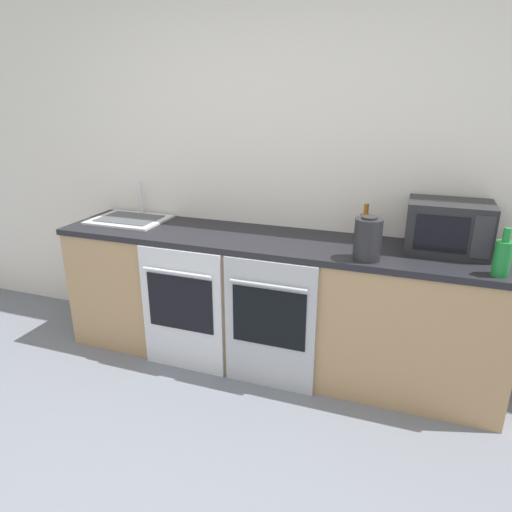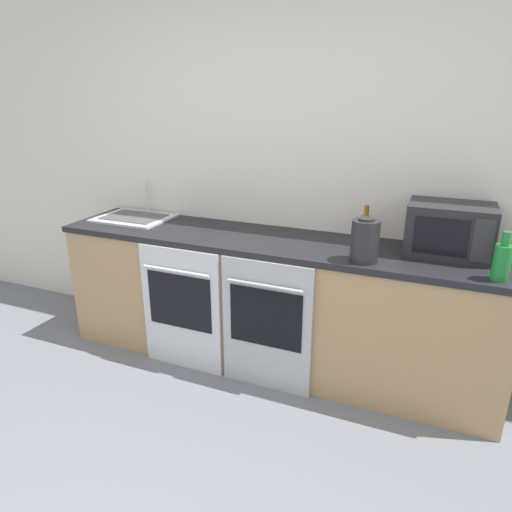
{
  "view_description": "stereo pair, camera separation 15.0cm",
  "coord_description": "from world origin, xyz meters",
  "px_view_note": "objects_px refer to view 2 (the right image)",
  "views": [
    {
      "loc": [
        0.86,
        -0.98,
        1.79
      ],
      "look_at": [
        -0.1,
        1.71,
        0.77
      ],
      "focal_mm": 32.0,
      "sensor_mm": 36.0,
      "label": 1
    },
    {
      "loc": [
        1.0,
        -0.93,
        1.79
      ],
      "look_at": [
        -0.1,
        1.71,
        0.77
      ],
      "focal_mm": 32.0,
      "sensor_mm": 36.0,
      "label": 2
    }
  ],
  "objects_px": {
    "microwave": "(449,230)",
    "bottle_amber": "(365,229)",
    "oven_left": "(181,309)",
    "bottle_green": "(502,262)",
    "sink": "(135,217)",
    "kettle": "(365,241)",
    "oven_right": "(266,326)"
  },
  "relations": [
    {
      "from": "oven_right",
      "to": "bottle_amber",
      "type": "height_order",
      "value": "bottle_amber"
    },
    {
      "from": "microwave",
      "to": "kettle",
      "type": "relative_size",
      "value": 1.88
    },
    {
      "from": "oven_left",
      "to": "microwave",
      "type": "xyz_separation_m",
      "value": [
        1.57,
        0.41,
        0.61
      ]
    },
    {
      "from": "oven_left",
      "to": "bottle_amber",
      "type": "xyz_separation_m",
      "value": [
        1.09,
        0.44,
        0.56
      ]
    },
    {
      "from": "bottle_amber",
      "to": "oven_right",
      "type": "bearing_deg",
      "value": -137.25
    },
    {
      "from": "kettle",
      "to": "oven_left",
      "type": "bearing_deg",
      "value": -174.1
    },
    {
      "from": "oven_left",
      "to": "bottle_amber",
      "type": "bearing_deg",
      "value": 22.2
    },
    {
      "from": "oven_left",
      "to": "kettle",
      "type": "height_order",
      "value": "kettle"
    },
    {
      "from": "microwave",
      "to": "kettle",
      "type": "distance_m",
      "value": 0.52
    },
    {
      "from": "oven_left",
      "to": "kettle",
      "type": "relative_size",
      "value": 3.45
    },
    {
      "from": "sink",
      "to": "kettle",
      "type": "bearing_deg",
      "value": -8.48
    },
    {
      "from": "oven_right",
      "to": "sink",
      "type": "bearing_deg",
      "value": 162.69
    },
    {
      "from": "microwave",
      "to": "sink",
      "type": "xyz_separation_m",
      "value": [
        -2.18,
        -0.03,
        -0.14
      ]
    },
    {
      "from": "bottle_amber",
      "to": "sink",
      "type": "xyz_separation_m",
      "value": [
        -1.7,
        -0.07,
        -0.08
      ]
    },
    {
      "from": "bottle_amber",
      "to": "sink",
      "type": "distance_m",
      "value": 1.7
    },
    {
      "from": "bottle_amber",
      "to": "bottle_green",
      "type": "relative_size",
      "value": 0.96
    },
    {
      "from": "microwave",
      "to": "bottle_green",
      "type": "bearing_deg",
      "value": -50.56
    },
    {
      "from": "sink",
      "to": "oven_left",
      "type": "bearing_deg",
      "value": -31.96
    },
    {
      "from": "microwave",
      "to": "bottle_amber",
      "type": "height_order",
      "value": "microwave"
    },
    {
      "from": "oven_left",
      "to": "bottle_amber",
      "type": "distance_m",
      "value": 1.3
    },
    {
      "from": "oven_left",
      "to": "bottle_green",
      "type": "height_order",
      "value": "bottle_green"
    },
    {
      "from": "oven_left",
      "to": "kettle",
      "type": "distance_m",
      "value": 1.29
    },
    {
      "from": "bottle_amber",
      "to": "bottle_green",
      "type": "xyz_separation_m",
      "value": [
        0.73,
        -0.34,
        0.0
      ]
    },
    {
      "from": "microwave",
      "to": "sink",
      "type": "bearing_deg",
      "value": -179.08
    },
    {
      "from": "oven_right",
      "to": "bottle_amber",
      "type": "distance_m",
      "value": 0.86
    },
    {
      "from": "kettle",
      "to": "sink",
      "type": "relative_size",
      "value": 0.47
    },
    {
      "from": "oven_left",
      "to": "sink",
      "type": "bearing_deg",
      "value": 148.04
    },
    {
      "from": "bottle_green",
      "to": "sink",
      "type": "xyz_separation_m",
      "value": [
        -2.43,
        0.27,
        -0.09
      ]
    },
    {
      "from": "oven_left",
      "to": "microwave",
      "type": "distance_m",
      "value": 1.73
    },
    {
      "from": "bottle_amber",
      "to": "microwave",
      "type": "bearing_deg",
      "value": -3.65
    },
    {
      "from": "bottle_amber",
      "to": "kettle",
      "type": "bearing_deg",
      "value": -80.54
    },
    {
      "from": "oven_left",
      "to": "oven_right",
      "type": "xyz_separation_m",
      "value": [
        0.61,
        0.0,
        0.0
      ]
    }
  ]
}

